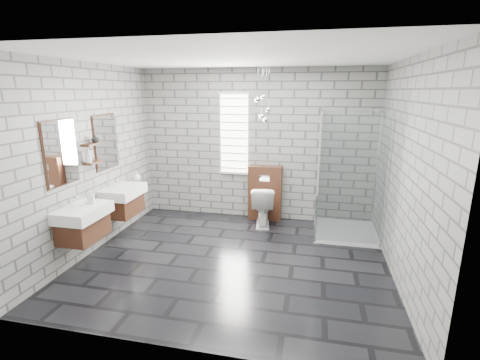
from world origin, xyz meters
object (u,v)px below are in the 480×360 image
(vanity_left, at_px, (80,213))
(toilet, at_px, (263,205))
(shower_enclosure, at_px, (341,207))
(vanity_right, at_px, (121,192))
(cistern_panel, at_px, (265,193))

(vanity_left, height_order, toilet, vanity_left)
(vanity_left, relative_size, shower_enclosure, 0.77)
(vanity_right, relative_size, toilet, 2.22)
(vanity_left, relative_size, cistern_panel, 1.57)
(vanity_left, height_order, shower_enclosure, shower_enclosure)
(vanity_left, distance_m, vanity_right, 0.99)
(vanity_right, xyz_separation_m, shower_enclosure, (3.41, 0.79, -0.25))
(vanity_left, height_order, vanity_right, same)
(vanity_right, bearing_deg, vanity_left, -90.00)
(vanity_left, relative_size, toilet, 2.22)
(toilet, bearing_deg, vanity_left, 36.36)
(vanity_right, xyz_separation_m, toilet, (2.10, 1.04, -0.40))
(vanity_left, distance_m, cistern_panel, 3.13)
(shower_enclosure, height_order, toilet, shower_enclosure)
(cistern_panel, bearing_deg, vanity_left, -132.44)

